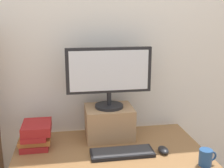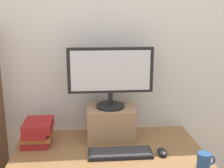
% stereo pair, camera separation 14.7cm
% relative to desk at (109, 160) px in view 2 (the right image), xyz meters
% --- Properties ---
extents(back_wall, '(7.00, 0.08, 2.60)m').
position_rel_desk_xyz_m(back_wall, '(0.00, 0.46, 0.68)').
color(back_wall, silver).
rests_on(back_wall, ground_plane).
extents(desk, '(1.25, 0.73, 0.70)m').
position_rel_desk_xyz_m(desk, '(0.00, 0.00, 0.00)').
color(desk, olive).
rests_on(desk, ground_plane).
extents(riser_box, '(0.34, 0.27, 0.23)m').
position_rel_desk_xyz_m(riser_box, '(0.03, 0.21, 0.19)').
color(riser_box, '#A87F56').
rests_on(riser_box, desk).
extents(computer_monitor, '(0.60, 0.20, 0.43)m').
position_rel_desk_xyz_m(computer_monitor, '(0.03, 0.21, 0.55)').
color(computer_monitor, black).
rests_on(computer_monitor, riser_box).
extents(keyboard, '(0.41, 0.15, 0.02)m').
position_rel_desk_xyz_m(keyboard, '(0.07, -0.07, 0.09)').
color(keyboard, black).
rests_on(keyboard, desk).
extents(computer_mouse, '(0.06, 0.10, 0.04)m').
position_rel_desk_xyz_m(computer_mouse, '(0.34, -0.09, 0.10)').
color(computer_mouse, black).
rests_on(computer_mouse, desk).
extents(book_stack, '(0.21, 0.24, 0.17)m').
position_rel_desk_xyz_m(book_stack, '(-0.49, 0.14, 0.16)').
color(book_stack, maroon).
rests_on(book_stack, desk).
extents(coffee_mug, '(0.11, 0.08, 0.10)m').
position_rel_desk_xyz_m(coffee_mug, '(0.54, -0.28, 0.13)').
color(coffee_mug, '#234C84').
rests_on(coffee_mug, desk).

